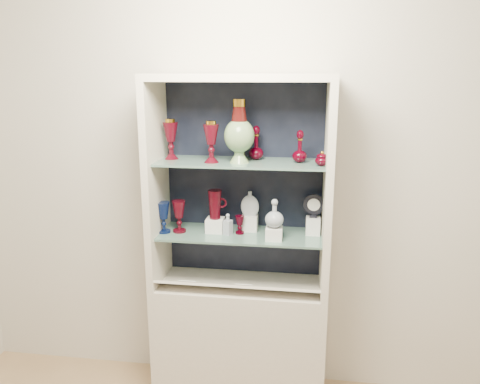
# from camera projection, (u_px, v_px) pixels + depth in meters

# --- Properties ---
(wall_back) EXTENTS (3.50, 0.02, 2.80)m
(wall_back) POSITION_uv_depth(u_px,v_px,m) (245.00, 167.00, 2.79)
(wall_back) COLOR beige
(wall_back) RESTS_ON ground
(cabinet_base) EXTENTS (1.00, 0.40, 0.75)m
(cabinet_base) POSITION_uv_depth(u_px,v_px,m) (240.00, 340.00, 2.83)
(cabinet_base) COLOR beige
(cabinet_base) RESTS_ON ground
(cabinet_back_panel) EXTENTS (0.98, 0.02, 1.15)m
(cabinet_back_panel) POSITION_uv_depth(u_px,v_px,m) (244.00, 180.00, 2.78)
(cabinet_back_panel) COLOR black
(cabinet_back_panel) RESTS_ON cabinet_base
(cabinet_side_left) EXTENTS (0.04, 0.40, 1.15)m
(cabinet_side_left) POSITION_uv_depth(u_px,v_px,m) (157.00, 185.00, 2.66)
(cabinet_side_left) COLOR beige
(cabinet_side_left) RESTS_ON cabinet_base
(cabinet_side_right) EXTENTS (0.04, 0.40, 1.15)m
(cabinet_side_right) POSITION_uv_depth(u_px,v_px,m) (328.00, 191.00, 2.53)
(cabinet_side_right) COLOR beige
(cabinet_side_right) RESTS_ON cabinet_base
(cabinet_top_cap) EXTENTS (1.00, 0.40, 0.04)m
(cabinet_top_cap) POSITION_uv_depth(u_px,v_px,m) (240.00, 78.00, 2.45)
(cabinet_top_cap) COLOR beige
(cabinet_top_cap) RESTS_ON cabinet_side_left
(shelf_lower) EXTENTS (0.92, 0.34, 0.01)m
(shelf_lower) POSITION_uv_depth(u_px,v_px,m) (240.00, 234.00, 2.68)
(shelf_lower) COLOR slate
(shelf_lower) RESTS_ON cabinet_side_left
(shelf_upper) EXTENTS (0.92, 0.34, 0.01)m
(shelf_upper) POSITION_uv_depth(u_px,v_px,m) (241.00, 162.00, 2.58)
(shelf_upper) COLOR slate
(shelf_upper) RESTS_ON cabinet_side_left
(label_ledge) EXTENTS (0.92, 0.17, 0.09)m
(label_ledge) POSITION_uv_depth(u_px,v_px,m) (237.00, 286.00, 2.62)
(label_ledge) COLOR beige
(label_ledge) RESTS_ON cabinet_base
(label_card_0) EXTENTS (0.10, 0.06, 0.03)m
(label_card_0) POSITION_uv_depth(u_px,v_px,m) (244.00, 284.00, 2.61)
(label_card_0) COLOR white
(label_card_0) RESTS_ON label_ledge
(label_card_1) EXTENTS (0.10, 0.06, 0.03)m
(label_card_1) POSITION_uv_depth(u_px,v_px,m) (189.00, 281.00, 2.66)
(label_card_1) COLOR white
(label_card_1) RESTS_ON label_ledge
(pedestal_lamp_left) EXTENTS (0.11, 0.11, 0.23)m
(pedestal_lamp_left) POSITION_uv_depth(u_px,v_px,m) (171.00, 139.00, 2.63)
(pedestal_lamp_left) COLOR #4B0813
(pedestal_lamp_left) RESTS_ON shelf_upper
(pedestal_lamp_right) EXTENTS (0.10, 0.10, 0.23)m
(pedestal_lamp_right) POSITION_uv_depth(u_px,v_px,m) (211.00, 142.00, 2.52)
(pedestal_lamp_right) COLOR #4B0813
(pedestal_lamp_right) RESTS_ON shelf_upper
(enamel_urn) EXTENTS (0.21, 0.21, 0.34)m
(enamel_urn) POSITION_uv_depth(u_px,v_px,m) (239.00, 131.00, 2.51)
(enamel_urn) COLOR #094628
(enamel_urn) RESTS_ON shelf_upper
(ruby_decanter_a) EXTENTS (0.10, 0.10, 0.21)m
(ruby_decanter_a) POSITION_uv_depth(u_px,v_px,m) (256.00, 141.00, 2.61)
(ruby_decanter_a) COLOR #3E000D
(ruby_decanter_a) RESTS_ON shelf_upper
(ruby_decanter_b) EXTENTS (0.10, 0.10, 0.19)m
(ruby_decanter_b) POSITION_uv_depth(u_px,v_px,m) (300.00, 145.00, 2.52)
(ruby_decanter_b) COLOR #3E000D
(ruby_decanter_b) RESTS_ON shelf_upper
(lidded_bowl) EXTENTS (0.09, 0.09, 0.08)m
(lidded_bowl) POSITION_uv_depth(u_px,v_px,m) (322.00, 158.00, 2.44)
(lidded_bowl) COLOR #3E000D
(lidded_bowl) RESTS_ON shelf_upper
(cobalt_goblet) EXTENTS (0.08, 0.08, 0.18)m
(cobalt_goblet) POSITION_uv_depth(u_px,v_px,m) (164.00, 217.00, 2.68)
(cobalt_goblet) COLOR #0A153E
(cobalt_goblet) RESTS_ON shelf_lower
(ruby_goblet_tall) EXTENTS (0.10, 0.10, 0.19)m
(ruby_goblet_tall) POSITION_uv_depth(u_px,v_px,m) (179.00, 216.00, 2.69)
(ruby_goblet_tall) COLOR #4B0813
(ruby_goblet_tall) RESTS_ON shelf_lower
(ruby_goblet_small) EXTENTS (0.06, 0.06, 0.10)m
(ruby_goblet_small) POSITION_uv_depth(u_px,v_px,m) (240.00, 225.00, 2.67)
(ruby_goblet_small) COLOR #3E000D
(ruby_goblet_small) RESTS_ON shelf_lower
(riser_ruby_pitcher) EXTENTS (0.10, 0.10, 0.08)m
(riser_ruby_pitcher) POSITION_uv_depth(u_px,v_px,m) (215.00, 225.00, 2.70)
(riser_ruby_pitcher) COLOR silver
(riser_ruby_pitcher) RESTS_ON shelf_lower
(ruby_pitcher) EXTENTS (0.14, 0.10, 0.17)m
(ruby_pitcher) POSITION_uv_depth(u_px,v_px,m) (215.00, 205.00, 2.67)
(ruby_pitcher) COLOR #4B0813
(ruby_pitcher) RESTS_ON riser_ruby_pitcher
(clear_square_bottle) EXTENTS (0.06, 0.06, 0.12)m
(clear_square_bottle) POSITION_uv_depth(u_px,v_px,m) (228.00, 224.00, 2.65)
(clear_square_bottle) COLOR #929AA8
(clear_square_bottle) RESTS_ON shelf_lower
(riser_flat_flask) EXTENTS (0.09, 0.09, 0.09)m
(riser_flat_flask) POSITION_uv_depth(u_px,v_px,m) (250.00, 223.00, 2.73)
(riser_flat_flask) COLOR silver
(riser_flat_flask) RESTS_ON shelf_lower
(flat_flask) EXTENTS (0.11, 0.05, 0.15)m
(flat_flask) POSITION_uv_depth(u_px,v_px,m) (250.00, 203.00, 2.70)
(flat_flask) COLOR #A9B2BB
(flat_flask) RESTS_ON riser_flat_flask
(riser_clear_round_decanter) EXTENTS (0.09, 0.09, 0.07)m
(riser_clear_round_decanter) POSITION_uv_depth(u_px,v_px,m) (274.00, 233.00, 2.57)
(riser_clear_round_decanter) COLOR silver
(riser_clear_round_decanter) RESTS_ON shelf_lower
(clear_round_decanter) EXTENTS (0.12, 0.12, 0.15)m
(clear_round_decanter) POSITION_uv_depth(u_px,v_px,m) (274.00, 214.00, 2.55)
(clear_round_decanter) COLOR #929AA8
(clear_round_decanter) RESTS_ON riser_clear_round_decanter
(riser_cameo_medallion) EXTENTS (0.08, 0.08, 0.10)m
(riser_cameo_medallion) POSITION_uv_depth(u_px,v_px,m) (313.00, 226.00, 2.66)
(riser_cameo_medallion) COLOR silver
(riser_cameo_medallion) RESTS_ON shelf_lower
(cameo_medallion) EXTENTS (0.12, 0.05, 0.14)m
(cameo_medallion) POSITION_uv_depth(u_px,v_px,m) (314.00, 206.00, 2.63)
(cameo_medallion) COLOR black
(cameo_medallion) RESTS_ON riser_cameo_medallion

